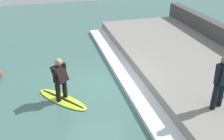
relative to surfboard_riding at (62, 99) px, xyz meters
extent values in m
plane|color=#426B60|center=(1.21, 0.38, -0.03)|extent=(28.00, 28.00, 0.00)
cube|color=gray|center=(5.16, 0.38, 0.21)|extent=(4.40, 12.71, 0.49)
cube|color=white|center=(2.57, 0.38, 0.05)|extent=(0.79, 12.07, 0.15)
ellipsoid|color=#BFE02D|center=(0.00, 0.00, 0.00)|extent=(1.77, 1.98, 0.06)
ellipsoid|color=black|center=(0.00, 0.00, 0.03)|extent=(1.31, 1.55, 0.01)
cylinder|color=black|center=(0.12, 0.10, 0.35)|extent=(0.16, 0.16, 0.65)
cylinder|color=black|center=(-0.12, -0.10, 0.35)|extent=(0.16, 0.16, 0.65)
cube|color=black|center=(0.00, 0.00, 0.98)|extent=(0.58, 0.59, 0.65)
sphere|color=#A87A5B|center=(0.00, 0.00, 1.39)|extent=(0.23, 0.23, 0.23)
cylinder|color=black|center=(0.17, 0.14, 1.02)|extent=(0.11, 0.20, 0.55)
cylinder|color=black|center=(-0.17, -0.14, 1.02)|extent=(0.11, 0.20, 0.55)
cylinder|color=black|center=(4.38, -2.22, 0.86)|extent=(0.16, 0.16, 0.81)
cylinder|color=black|center=(4.10, -2.32, 0.86)|extent=(0.16, 0.16, 0.81)
cube|color=black|center=(4.24, -2.27, 1.56)|extent=(0.44, 0.36, 0.60)
cylinder|color=black|center=(4.03, -2.34, 1.59)|extent=(0.11, 0.12, 0.52)
camera|label=1|loc=(-0.32, -7.54, 4.92)|focal=42.00mm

